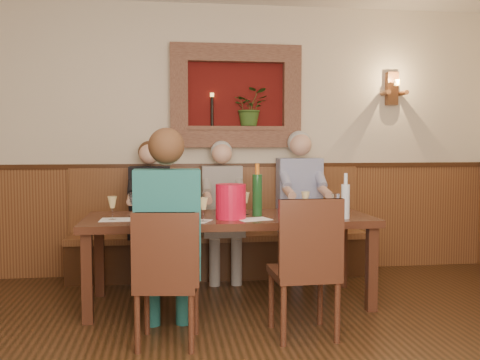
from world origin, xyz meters
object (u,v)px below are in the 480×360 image
(person_bench_right, at_px, (301,216))
(water_bottle, at_px, (345,200))
(bench, at_px, (219,244))
(person_chair_front, at_px, (167,253))
(wine_bottle_green_b, at_px, (155,199))
(person_bench_mid, at_px, (223,222))
(spittoon_bucket, at_px, (231,201))
(dining_table, at_px, (229,225))
(chair_near_right, at_px, (304,296))
(person_bench_left, at_px, (150,224))
(chair_near_left, at_px, (168,306))
(wine_bottle_green_a, at_px, (257,194))

(person_bench_right, xyz_separation_m, water_bottle, (0.08, -1.12, 0.28))
(bench, relative_size, person_chair_front, 2.04)
(person_bench_right, bearing_deg, water_bottle, -85.82)
(wine_bottle_green_b, bearing_deg, bench, 53.59)
(person_bench_mid, bearing_deg, wine_bottle_green_b, -131.45)
(person_chair_front, bearing_deg, spittoon_bucket, 50.11)
(water_bottle, bearing_deg, dining_table, 162.80)
(person_bench_right, height_order, spittoon_bucket, person_bench_right)
(person_bench_right, distance_m, spittoon_bucket, 1.33)
(chair_near_right, height_order, person_bench_left, person_bench_left)
(person_bench_mid, xyz_separation_m, water_bottle, (0.89, -1.12, 0.33))
(person_chair_front, xyz_separation_m, wine_bottle_green_b, (-0.11, 0.87, 0.29))
(chair_near_left, relative_size, wine_bottle_green_a, 2.08)
(person_bench_left, height_order, person_bench_right, person_bench_right)
(chair_near_left, xyz_separation_m, spittoon_bucket, (0.52, 0.72, 0.62))
(bench, distance_m, water_bottle, 1.64)
(bench, height_order, wine_bottle_green_b, bench)
(person_chair_front, relative_size, spittoon_bucket, 5.22)
(person_chair_front, xyz_separation_m, water_bottle, (1.44, 0.49, 0.29))
(wine_bottle_green_b, bearing_deg, chair_near_left, -84.02)
(chair_near_right, bearing_deg, wine_bottle_green_b, 136.71)
(chair_near_right, xyz_separation_m, person_bench_right, (0.41, 1.68, 0.33))
(wine_bottle_green_a, bearing_deg, person_bench_left, 136.61)
(bench, distance_m, wine_bottle_green_b, 1.19)
(person_bench_mid, xyz_separation_m, spittoon_bucket, (-0.03, -1.00, 0.32))
(person_bench_right, bearing_deg, person_chair_front, -130.12)
(dining_table, xyz_separation_m, person_bench_right, (0.84, 0.84, -0.05))
(person_bench_left, relative_size, person_chair_front, 0.94)
(spittoon_bucket, bearing_deg, water_bottle, -7.66)
(dining_table, distance_m, spittoon_bucket, 0.27)
(wine_bottle_green_b, bearing_deg, water_bottle, -13.92)
(person_bench_right, bearing_deg, spittoon_bucket, -130.27)
(wine_bottle_green_a, height_order, wine_bottle_green_b, wine_bottle_green_a)
(bench, bearing_deg, dining_table, -90.00)
(dining_table, relative_size, person_bench_right, 1.61)
(spittoon_bucket, distance_m, wine_bottle_green_a, 0.27)
(person_bench_mid, xyz_separation_m, person_chair_front, (-0.55, -1.61, 0.04))
(person_bench_mid, relative_size, water_bottle, 3.74)
(water_bottle, bearing_deg, person_bench_mid, 128.40)
(dining_table, xyz_separation_m, chair_near_left, (-0.52, -0.88, -0.41))
(person_bench_left, relative_size, spittoon_bucket, 4.93)
(bench, relative_size, person_bench_mid, 2.16)
(person_bench_right, bearing_deg, chair_near_left, -128.42)
(dining_table, bearing_deg, wine_bottle_green_a, -8.77)
(person_chair_front, distance_m, wine_bottle_green_b, 0.93)
(person_chair_front, height_order, water_bottle, person_chair_front)
(spittoon_bucket, xyz_separation_m, water_bottle, (0.93, -0.12, 0.01))
(person_chair_front, xyz_separation_m, wine_bottle_green_a, (0.75, 0.74, 0.33))
(person_bench_mid, bearing_deg, water_bottle, -51.60)
(spittoon_bucket, xyz_separation_m, wine_bottle_green_b, (-0.62, 0.26, 0.00))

